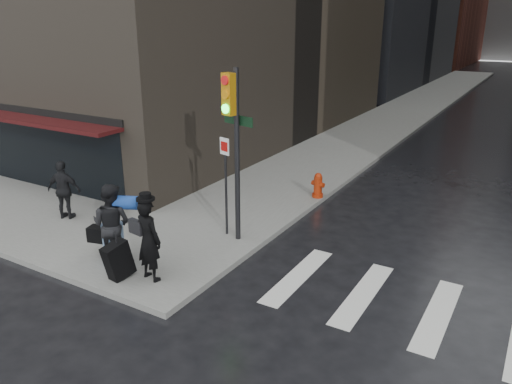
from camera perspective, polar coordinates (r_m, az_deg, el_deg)
ground at (r=13.03m, az=-11.27°, el=-7.43°), size 140.00×140.00×0.00m
sidewalk_left at (r=36.85m, az=18.02°, el=9.48°), size 4.00×50.00×0.15m
crosswalk at (r=11.15m, az=24.19°, el=-13.81°), size 8.50×3.00×0.01m
storefront at (r=18.68m, az=-24.05°, el=5.40°), size 8.40×1.11×2.83m
man_overcoat at (r=11.45m, az=-12.88°, el=-5.70°), size 1.22×1.03×2.11m
man_jeans at (r=12.33m, az=-16.16°, el=-3.52°), size 1.47×0.98×2.01m
man_greycoat at (r=15.59m, az=-21.08°, el=0.21°), size 1.11×0.74×1.75m
traffic_light at (r=12.55m, az=-2.69°, el=6.75°), size 1.10×0.63×4.51m
fire_hydrant at (r=16.57m, az=7.09°, el=0.65°), size 0.48×0.36×0.83m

